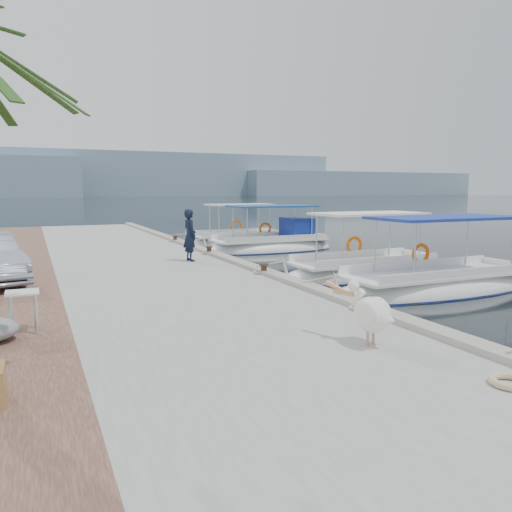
% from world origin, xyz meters
% --- Properties ---
extents(ground, '(400.00, 400.00, 0.00)m').
position_xyz_m(ground, '(0.00, 0.00, 0.00)').
color(ground, black).
rests_on(ground, ground).
extents(concrete_quay, '(6.00, 40.00, 0.50)m').
position_xyz_m(concrete_quay, '(-3.00, 5.00, 0.25)').
color(concrete_quay, gray).
rests_on(concrete_quay, ground).
extents(quay_curb, '(0.44, 40.00, 0.12)m').
position_xyz_m(quay_curb, '(-0.22, 5.00, 0.56)').
color(quay_curb, gray).
rests_on(quay_curb, concrete_quay).
extents(distant_hills, '(330.00, 60.00, 18.00)m').
position_xyz_m(distant_hills, '(29.61, 201.49, 7.61)').
color(distant_hills, '#748CA1').
rests_on(distant_hills, ground).
extents(fishing_caique_b, '(7.33, 2.28, 2.83)m').
position_xyz_m(fishing_caique_b, '(4.25, -0.73, 0.12)').
color(fishing_caique_b, white).
rests_on(fishing_caique_b, ground).
extents(fishing_caique_c, '(6.28, 2.12, 2.83)m').
position_xyz_m(fishing_caique_c, '(3.73, 2.16, 0.13)').
color(fishing_caique_c, white).
rests_on(fishing_caique_c, ground).
extents(fishing_caique_d, '(6.90, 2.39, 2.83)m').
position_xyz_m(fishing_caique_d, '(4.15, 10.24, 0.19)').
color(fishing_caique_d, white).
rests_on(fishing_caique_d, ground).
extents(fishing_caique_e, '(5.83, 1.98, 2.83)m').
position_xyz_m(fishing_caique_e, '(3.51, 13.08, 0.13)').
color(fishing_caique_e, white).
rests_on(fishing_caique_e, ground).
extents(mooring_bollards, '(0.28, 20.28, 0.33)m').
position_xyz_m(mooring_bollards, '(-0.35, 1.50, 0.69)').
color(mooring_bollards, black).
rests_on(mooring_bollards, concrete_quay).
extents(pelican, '(0.68, 1.32, 1.02)m').
position_xyz_m(pelican, '(-1.63, -5.28, 1.03)').
color(pelican, tan).
rests_on(pelican, concrete_quay).
extents(fisherman, '(0.51, 0.71, 1.82)m').
position_xyz_m(fisherman, '(-1.52, 5.13, 1.41)').
color(fisherman, black).
rests_on(fisherman, concrete_quay).
extents(folding_table, '(0.55, 0.55, 0.73)m').
position_xyz_m(folding_table, '(-6.77, -2.19, 1.02)').
color(folding_table, silver).
rests_on(folding_table, cobblestone_strip).
extents(rope_coil, '(0.54, 0.54, 0.10)m').
position_xyz_m(rope_coil, '(-1.02, -7.44, 0.55)').
color(rope_coil, '#C6B284').
rests_on(rope_coil, concrete_quay).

